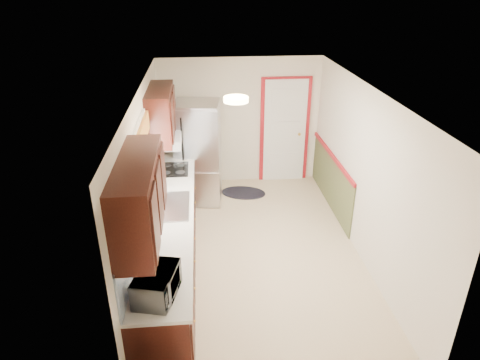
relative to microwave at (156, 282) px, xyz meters
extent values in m
cube|color=beige|center=(1.20, 1.95, -1.11)|extent=(3.20, 5.20, 0.12)
cube|color=white|center=(1.20, 1.95, 1.29)|extent=(3.20, 5.20, 0.12)
cube|color=white|center=(1.20, 4.45, 0.09)|extent=(3.20, 0.10, 2.40)
cube|color=white|center=(1.20, -0.55, 0.09)|extent=(3.20, 0.10, 2.40)
cube|color=white|center=(-0.30, 1.95, 0.09)|extent=(0.10, 5.20, 2.40)
cube|color=white|center=(2.70, 1.95, 0.09)|extent=(0.10, 5.20, 2.40)
cube|color=black|center=(0.00, 1.65, -0.66)|extent=(0.60, 4.00, 0.90)
cube|color=silver|center=(0.01, 1.65, -0.19)|extent=(0.63, 4.00, 0.04)
cube|color=#5186C5|center=(-0.29, 1.65, 0.10)|extent=(0.02, 4.00, 0.55)
cube|color=black|center=(-0.12, 0.35, 0.71)|extent=(0.35, 1.40, 0.75)
cube|color=black|center=(-0.12, 3.05, 0.71)|extent=(0.35, 1.20, 0.75)
cube|color=white|center=(-0.29, 1.75, 0.51)|extent=(0.02, 1.00, 0.90)
cube|color=#C84B25|center=(-0.24, 1.75, 0.86)|extent=(0.05, 1.12, 0.24)
cube|color=#B7B7BC|center=(0.01, 1.75, -0.17)|extent=(0.52, 0.82, 0.02)
cube|color=white|center=(-0.07, 3.10, 0.26)|extent=(0.45, 0.60, 0.15)
cube|color=maroon|center=(2.05, 4.42, -0.11)|extent=(0.94, 0.05, 2.08)
cube|color=white|center=(2.05, 4.39, -0.11)|extent=(0.80, 0.04, 2.00)
cube|color=#4C542F|center=(2.69, 3.30, -0.66)|extent=(0.02, 2.30, 0.90)
cube|color=maroon|center=(2.67, 3.30, -0.19)|extent=(0.04, 2.30, 0.06)
cylinder|color=#FFD88C|center=(0.90, 1.75, 1.25)|extent=(0.30, 0.30, 0.06)
imported|color=white|center=(0.00, 0.00, 0.00)|extent=(0.39, 0.56, 0.35)
cube|color=#B7B7BC|center=(0.40, 3.70, -0.21)|extent=(0.83, 0.79, 1.80)
cylinder|color=black|center=(0.15, 3.31, -0.30)|extent=(0.02, 0.02, 1.26)
ellipsoid|color=black|center=(1.21, 3.85, -1.11)|extent=(0.93, 0.73, 0.01)
cube|color=black|center=(0.01, 2.93, -0.16)|extent=(0.46, 0.55, 0.02)
camera|label=1|loc=(0.49, -3.24, 2.59)|focal=32.00mm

